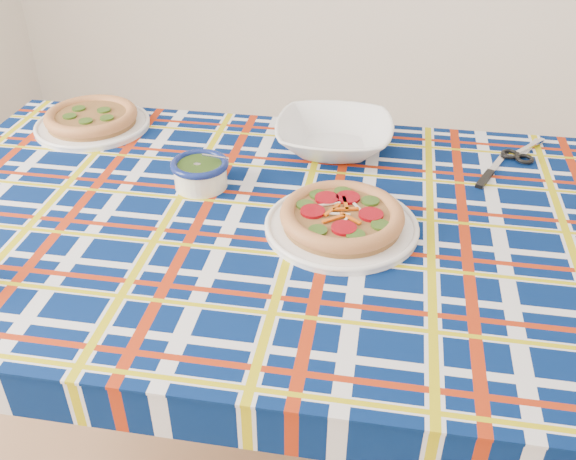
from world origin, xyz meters
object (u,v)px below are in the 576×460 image
(dining_table, at_px, (267,246))
(main_focaccia_plate, at_px, (342,216))
(serving_bowl, at_px, (334,136))
(pesto_bowl, at_px, (200,171))

(dining_table, bearing_deg, main_focaccia_plate, -7.96)
(main_focaccia_plate, relative_size, serving_bowl, 1.11)
(pesto_bowl, relative_size, serving_bowl, 0.45)
(dining_table, xyz_separation_m, pesto_bowl, (-0.17, 0.08, 0.11))
(main_focaccia_plate, distance_m, serving_bowl, 0.34)
(main_focaccia_plate, bearing_deg, pesto_bowl, 165.99)
(main_focaccia_plate, height_order, pesto_bowl, pesto_bowl)
(pesto_bowl, height_order, serving_bowl, pesto_bowl)
(main_focaccia_plate, bearing_deg, serving_bowl, 105.15)
(dining_table, distance_m, serving_bowl, 0.35)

